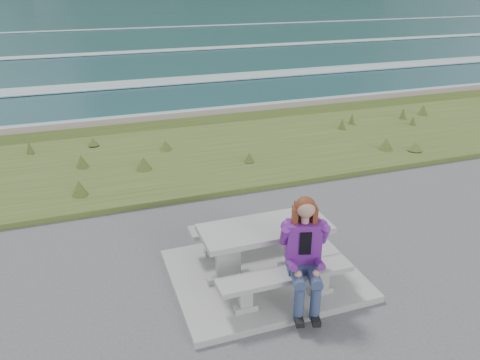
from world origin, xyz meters
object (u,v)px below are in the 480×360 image
object	(u,v)px
bench_seaward	(247,228)
seated_woman	(304,270)
picnic_table	(265,237)
bench_landward	(285,279)

from	to	relation	value
bench_seaward	seated_woman	distance (m)	1.56
picnic_table	seated_woman	size ratio (longest dim) A/B	1.23
picnic_table	seated_woman	xyz separation A→B (m)	(0.19, -0.83, -0.04)
picnic_table	bench_landward	distance (m)	0.74
picnic_table	bench_landward	size ratio (longest dim) A/B	1.00
bench_landward	picnic_table	bearing A→B (deg)	90.00
bench_landward	bench_seaward	xyz separation A→B (m)	(0.00, 1.40, 0.00)
picnic_table	bench_landward	bearing A→B (deg)	-90.00
bench_landward	seated_woman	distance (m)	0.30
seated_woman	bench_landward	bearing A→B (deg)	160.49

